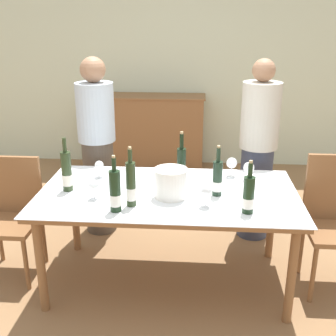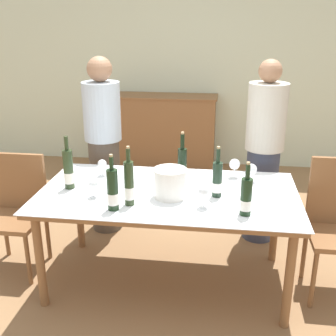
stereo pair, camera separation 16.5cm
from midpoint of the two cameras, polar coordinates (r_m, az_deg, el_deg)
ground_plane at (r=3.37m, az=-1.45°, el=-14.93°), size 12.00×12.00×0.00m
back_wall at (r=5.65m, az=1.34°, el=14.56°), size 8.00×0.10×2.80m
sideboard_cabinet at (r=5.56m, az=-3.46°, el=4.87°), size 1.46×0.46×0.97m
dining_table at (r=3.03m, az=-1.56°, el=-4.38°), size 1.84×1.00×0.74m
ice_bucket at (r=2.88m, az=-1.26°, el=-1.96°), size 0.23×0.23×0.20m
wine_bottle_0 at (r=2.75m, az=-6.75°, el=-2.34°), size 0.07×0.07×0.41m
wine_bottle_1 at (r=2.92m, az=5.11°, el=-1.49°), size 0.07×0.07×0.36m
wine_bottle_2 at (r=3.04m, az=0.27°, el=-0.03°), size 0.07×0.07×0.42m
wine_bottle_3 at (r=3.09m, az=-15.05°, el=-0.57°), size 0.07×0.07×0.39m
wine_bottle_4 at (r=2.70m, az=-8.92°, el=-3.26°), size 0.07×0.07×0.37m
wine_bottle_5 at (r=2.68m, az=9.13°, el=-3.71°), size 0.07×0.07×0.35m
wine_glass_0 at (r=3.22m, az=9.46°, el=-0.04°), size 0.08×0.08×0.14m
wine_glass_1 at (r=3.28m, az=7.21°, el=0.60°), size 0.08×0.08×0.15m
wine_glass_2 at (r=3.30m, az=-10.72°, el=0.24°), size 0.07×0.07×0.13m
wine_glass_3 at (r=2.74m, az=3.46°, el=-3.14°), size 0.08×0.08×0.15m
wine_glass_4 at (r=2.91m, az=-11.65°, el=-2.44°), size 0.07×0.07×0.13m
chair_left_end at (r=3.50m, az=-21.66°, el=-5.22°), size 0.42×0.42×0.91m
chair_right_end at (r=3.28m, az=20.34°, el=-5.94°), size 0.42×0.42×0.99m
person_host at (r=3.84m, az=-10.76°, el=2.64°), size 0.33×0.33×1.61m
person_guest_left at (r=3.74m, az=10.82°, el=2.09°), size 0.33×0.33×1.60m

